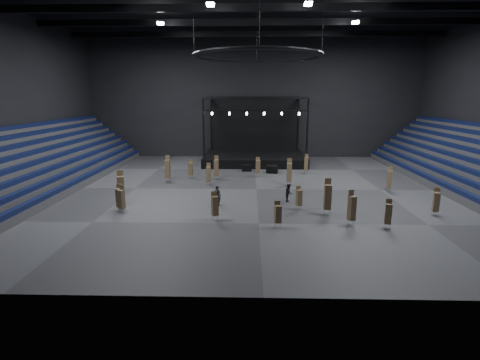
{
  "coord_description": "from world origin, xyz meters",
  "views": [
    {
      "loc": [
        -0.69,
        -36.97,
        9.29
      ],
      "look_at": [
        -1.61,
        -2.0,
        1.4
      ],
      "focal_mm": 28.0,
      "sensor_mm": 36.0,
      "label": 1
    }
  ],
  "objects_px": {
    "chair_stack_16": "(328,196)",
    "chair_stack_1": "(216,167)",
    "chair_stack_2": "(121,199)",
    "chair_stack_12": "(168,168)",
    "chair_stack_3": "(306,164)",
    "chair_stack_8": "(289,172)",
    "flight_case_left": "(247,168)",
    "chair_stack_9": "(191,169)",
    "chair_stack_14": "(258,166)",
    "chair_stack_7": "(436,202)",
    "flight_case_mid": "(272,170)",
    "chair_stack_11": "(121,188)",
    "stage": "(255,152)",
    "man_center": "(217,196)",
    "chair_stack_15": "(299,197)",
    "chair_stack_6": "(390,179)",
    "chair_stack_13": "(278,214)",
    "chair_stack_17": "(208,174)",
    "crew_member": "(289,193)",
    "chair_stack_5": "(120,197)",
    "chair_stack_0": "(388,213)",
    "chair_stack_4": "(215,205)",
    "flight_case_right": "(272,169)",
    "chair_stack_10": "(352,207)"
  },
  "relations": [
    {
      "from": "chair_stack_16",
      "to": "chair_stack_3",
      "type": "bearing_deg",
      "value": 89.42
    },
    {
      "from": "crew_member",
      "to": "chair_stack_17",
      "type": "bearing_deg",
      "value": 60.64
    },
    {
      "from": "chair_stack_0",
      "to": "chair_stack_8",
      "type": "height_order",
      "value": "chair_stack_8"
    },
    {
      "from": "chair_stack_13",
      "to": "chair_stack_17",
      "type": "xyz_separation_m",
      "value": [
        -6.39,
        12.89,
        0.18
      ]
    },
    {
      "from": "flight_case_mid",
      "to": "chair_stack_7",
      "type": "height_order",
      "value": "chair_stack_7"
    },
    {
      "from": "chair_stack_9",
      "to": "chair_stack_12",
      "type": "distance_m",
      "value": 2.97
    },
    {
      "from": "chair_stack_1",
      "to": "chair_stack_11",
      "type": "bearing_deg",
      "value": -122.63
    },
    {
      "from": "chair_stack_7",
      "to": "chair_stack_9",
      "type": "distance_m",
      "value": 25.34
    },
    {
      "from": "chair_stack_8",
      "to": "chair_stack_9",
      "type": "relative_size",
      "value": 1.37
    },
    {
      "from": "chair_stack_15",
      "to": "chair_stack_8",
      "type": "bearing_deg",
      "value": 67.41
    },
    {
      "from": "chair_stack_3",
      "to": "chair_stack_8",
      "type": "bearing_deg",
      "value": -97.38
    },
    {
      "from": "chair_stack_3",
      "to": "man_center",
      "type": "bearing_deg",
      "value": -109.38
    },
    {
      "from": "chair_stack_3",
      "to": "chair_stack_7",
      "type": "xyz_separation_m",
      "value": [
        7.81,
        -16.31,
        -0.06
      ]
    },
    {
      "from": "chair_stack_9",
      "to": "flight_case_mid",
      "type": "bearing_deg",
      "value": 28.22
    },
    {
      "from": "flight_case_left",
      "to": "chair_stack_3",
      "type": "bearing_deg",
      "value": -9.7
    },
    {
      "from": "stage",
      "to": "chair_stack_13",
      "type": "xyz_separation_m",
      "value": [
        1.34,
        -27.54,
        -0.41
      ]
    },
    {
      "from": "flight_case_left",
      "to": "flight_case_mid",
      "type": "xyz_separation_m",
      "value": [
        3.12,
        -1.13,
        0.04
      ]
    },
    {
      "from": "chair_stack_7",
      "to": "flight_case_mid",
      "type": "bearing_deg",
      "value": 140.19
    },
    {
      "from": "chair_stack_7",
      "to": "crew_member",
      "type": "bearing_deg",
      "value": 175.3
    },
    {
      "from": "chair_stack_2",
      "to": "chair_stack_14",
      "type": "height_order",
      "value": "chair_stack_14"
    },
    {
      "from": "chair_stack_15",
      "to": "chair_stack_12",
      "type": "bearing_deg",
      "value": 120.35
    },
    {
      "from": "chair_stack_3",
      "to": "chair_stack_10",
      "type": "relative_size",
      "value": 0.91
    },
    {
      "from": "chair_stack_11",
      "to": "chair_stack_15",
      "type": "bearing_deg",
      "value": -18.15
    },
    {
      "from": "chair_stack_17",
      "to": "chair_stack_5",
      "type": "bearing_deg",
      "value": -120.57
    },
    {
      "from": "stage",
      "to": "chair_stack_9",
      "type": "height_order",
      "value": "stage"
    },
    {
      "from": "chair_stack_3",
      "to": "chair_stack_6",
      "type": "bearing_deg",
      "value": -35.91
    },
    {
      "from": "flight_case_left",
      "to": "man_center",
      "type": "bearing_deg",
      "value": -99.06
    },
    {
      "from": "flight_case_mid",
      "to": "chair_stack_3",
      "type": "distance_m",
      "value": 4.2
    },
    {
      "from": "chair_stack_5",
      "to": "chair_stack_8",
      "type": "bearing_deg",
      "value": 26.15
    },
    {
      "from": "flight_case_mid",
      "to": "chair_stack_0",
      "type": "distance_m",
      "value": 20.68
    },
    {
      "from": "flight_case_right",
      "to": "chair_stack_12",
      "type": "xyz_separation_m",
      "value": [
        -11.86,
        -5.61,
        1.05
      ]
    },
    {
      "from": "chair_stack_7",
      "to": "chair_stack_17",
      "type": "relative_size",
      "value": 0.95
    },
    {
      "from": "chair_stack_16",
      "to": "chair_stack_1",
      "type": "bearing_deg",
      "value": 130.07
    },
    {
      "from": "chair_stack_6",
      "to": "chair_stack_15",
      "type": "height_order",
      "value": "chair_stack_6"
    },
    {
      "from": "chair_stack_7",
      "to": "chair_stack_8",
      "type": "distance_m",
      "value": 14.42
    },
    {
      "from": "flight_case_mid",
      "to": "chair_stack_2",
      "type": "xyz_separation_m",
      "value": [
        -13.09,
        -16.28,
        0.72
      ]
    },
    {
      "from": "chair_stack_4",
      "to": "chair_stack_12",
      "type": "bearing_deg",
      "value": 93.76
    },
    {
      "from": "chair_stack_2",
      "to": "chair_stack_12",
      "type": "xyz_separation_m",
      "value": [
        1.31,
        11.32,
        0.32
      ]
    },
    {
      "from": "chair_stack_13",
      "to": "man_center",
      "type": "distance_m",
      "value": 7.28
    },
    {
      "from": "chair_stack_8",
      "to": "chair_stack_12",
      "type": "bearing_deg",
      "value": 178.28
    },
    {
      "from": "flight_case_mid",
      "to": "chair_stack_10",
      "type": "relative_size",
      "value": 0.51
    },
    {
      "from": "flight_case_left",
      "to": "chair_stack_2",
      "type": "height_order",
      "value": "chair_stack_2"
    },
    {
      "from": "chair_stack_16",
      "to": "chair_stack_17",
      "type": "bearing_deg",
      "value": 139.12
    },
    {
      "from": "chair_stack_17",
      "to": "chair_stack_6",
      "type": "bearing_deg",
      "value": -3.31
    },
    {
      "from": "chair_stack_3",
      "to": "chair_stack_11",
      "type": "xyz_separation_m",
      "value": [
        -17.98,
        -13.98,
        0.32
      ]
    },
    {
      "from": "stage",
      "to": "chair_stack_13",
      "type": "bearing_deg",
      "value": -87.21
    },
    {
      "from": "stage",
      "to": "chair_stack_11",
      "type": "xyz_separation_m",
      "value": [
        -11.8,
        -22.2,
        0.1
      ]
    },
    {
      "from": "flight_case_left",
      "to": "chair_stack_9",
      "type": "relative_size",
      "value": 0.58
    },
    {
      "from": "chair_stack_13",
      "to": "chair_stack_16",
      "type": "relative_size",
      "value": 0.66
    },
    {
      "from": "chair_stack_7",
      "to": "chair_stack_8",
      "type": "height_order",
      "value": "chair_stack_8"
    }
  ]
}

